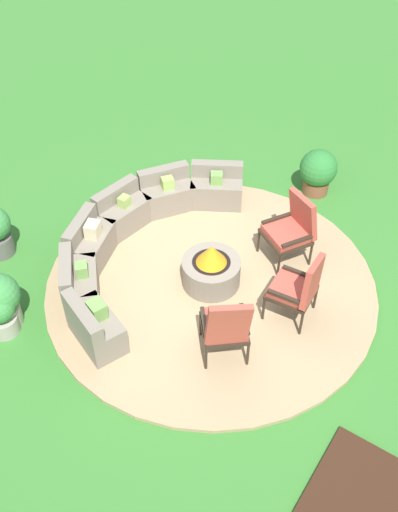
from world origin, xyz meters
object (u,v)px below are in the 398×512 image
fire_pit (211,269)px  lounge_chair_front_right (299,287)px  potted_plant_1 (0,313)px  lounge_chair_back_left (292,227)px  curved_stone_bench (132,237)px  lounge_chair_front_left (226,326)px  potted_plant_3 (318,171)px  potted_plant_0 (0,300)px

fire_pit → lounge_chair_front_right: size_ratio=0.77×
potted_plant_1 → lounge_chair_back_left: bearing=-36.5°
curved_stone_bench → fire_pit: bearing=-84.9°
curved_stone_bench → lounge_chair_front_left: size_ratio=3.57×
curved_stone_bench → lounge_chair_front_left: (-0.83, -2.11, 0.28)m
potted_plant_3 → lounge_chair_front_right: bearing=-159.8°
lounge_chair_front_right → lounge_chair_back_left: size_ratio=0.99×
lounge_chair_front_left → lounge_chair_back_left: bearing=54.1°
fire_pit → lounge_chair_front_left: lounge_chair_front_left is taller
lounge_chair_front_right → potted_plant_1: (-2.27, 2.99, -0.25)m
lounge_chair_front_left → potted_plant_3: bearing=57.7°
curved_stone_bench → lounge_chair_front_left: 2.28m
potted_plant_3 → curved_stone_bench: bearing=151.5°
lounge_chair_back_left → potted_plant_3: (1.68, 0.38, -0.18)m
lounge_chair_front_left → potted_plant_0: 2.89m
fire_pit → curved_stone_bench: 1.30m
fire_pit → lounge_chair_front_right: (0.11, -1.24, 0.28)m
potted_plant_0 → lounge_chair_front_left: bearing=-67.4°
potted_plant_0 → potted_plant_3: bearing=-23.7°
curved_stone_bench → lounge_chair_front_left: bearing=-111.5°
fire_pit → potted_plant_1: 2.78m
lounge_chair_back_left → potted_plant_3: lounge_chair_back_left is taller
lounge_chair_front_left → fire_pit: bearing=90.0°
potted_plant_1 → fire_pit: bearing=-39.0°
curved_stone_bench → potted_plant_0: bearing=164.0°
lounge_chair_front_right → potted_plant_0: size_ratio=1.29×
fire_pit → potted_plant_0: 2.77m
fire_pit → potted_plant_1: size_ratio=1.22×
lounge_chair_front_right → potted_plant_0: bearing=119.8°
lounge_chair_front_left → curved_stone_bench: bearing=117.7°
fire_pit → potted_plant_0: potted_plant_0 is taller
potted_plant_3 → fire_pit: bearing=174.5°
lounge_chair_front_left → lounge_chair_back_left: size_ratio=1.04×
lounge_chair_front_left → lounge_chair_front_right: lounge_chair_front_left is taller
lounge_chair_front_left → lounge_chair_back_left: (2.01, 0.17, -0.01)m
curved_stone_bench → potted_plant_1: (-2.05, 0.46, 0.00)m
lounge_chair_front_right → potted_plant_1: size_ratio=1.58×
fire_pit → lounge_chair_front_left: (-0.95, -0.82, 0.30)m
curved_stone_bench → lounge_chair_back_left: size_ratio=3.72×
lounge_chair_front_right → potted_plant_3: (2.64, 0.97, -0.18)m
potted_plant_0 → lounge_chair_back_left: bearing=-38.6°
fire_pit → potted_plant_1: fire_pit is taller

